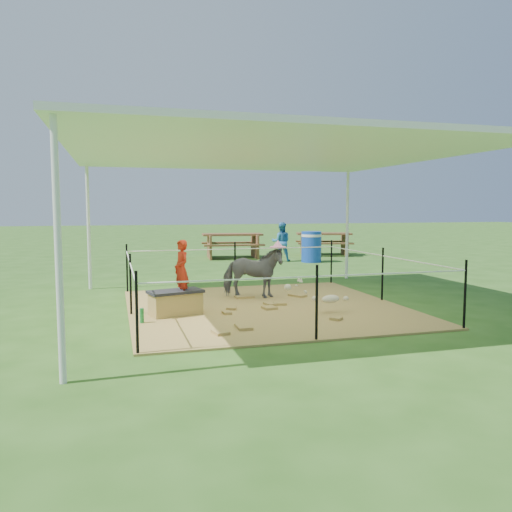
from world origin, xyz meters
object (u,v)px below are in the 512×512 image
object	(u,v)px
green_bottle	(142,316)
trash_barrel	(311,247)
foal	(331,297)
distant_person	(281,242)
picnic_table_far	(324,244)
pony	(253,273)
picnic_table_near	(232,246)
straw_bale	(176,304)
woman	(181,263)

from	to	relation	value
green_bottle	trash_barrel	bearing A→B (deg)	52.37
foal	distant_person	xyz separation A→B (m)	(1.86, 7.96, 0.35)
green_bottle	picnic_table_far	distance (m)	11.83
green_bottle	pony	distance (m)	2.64
foal	picnic_table_near	world-z (taller)	picnic_table_near
trash_barrel	distant_person	world-z (taller)	distant_person
straw_bale	distant_person	size ratio (longest dim) A/B	0.62
picnic_table_near	distant_person	xyz separation A→B (m)	(1.28, -1.51, 0.21)
foal	picnic_table_far	distance (m)	10.42
foal	picnic_table_far	size ratio (longest dim) A/B	0.46
foal	distant_person	size ratio (longest dim) A/B	0.72
pony	distant_person	bearing A→B (deg)	-3.00
trash_barrel	picnic_table_near	world-z (taller)	trash_barrel
straw_bale	pony	bearing A→B (deg)	34.47
straw_bale	picnic_table_far	bearing A→B (deg)	54.32
woman	distant_person	xyz separation A→B (m)	(4.19, 7.42, -0.22)
foal	picnic_table_far	world-z (taller)	picnic_table_far
trash_barrel	picnic_table_far	size ratio (longest dim) A/B	0.50
pony	trash_barrel	world-z (taller)	pony
green_bottle	trash_barrel	world-z (taller)	trash_barrel
green_bottle	trash_barrel	distance (m)	9.33
distant_person	woman	bearing A→B (deg)	77.01
pony	green_bottle	bearing A→B (deg)	146.00
trash_barrel	picnic_table_far	bearing A→B (deg)	57.39
picnic_table_far	foal	bearing A→B (deg)	-96.54
straw_bale	distant_person	distance (m)	8.58
foal	trash_barrel	distance (m)	7.96
trash_barrel	picnic_table_near	distance (m)	2.92
woman	picnic_table_far	size ratio (longest dim) A/B	0.48
woman	pony	size ratio (longest dim) A/B	0.82
straw_bale	picnic_table_near	bearing A→B (deg)	71.35
picnic_table_near	picnic_table_far	size ratio (longest dim) A/B	1.04
foal	picnic_table_near	size ratio (longest dim) A/B	0.44
straw_bale	picnic_table_near	size ratio (longest dim) A/B	0.38
woman	pony	distance (m)	1.86
picnic_table_near	green_bottle	bearing A→B (deg)	-104.59
foal	picnic_table_near	xyz separation A→B (m)	(0.58, 9.47, 0.14)
picnic_table_near	woman	bearing A→B (deg)	-101.86
green_bottle	trash_barrel	size ratio (longest dim) A/B	0.22
green_bottle	straw_bale	bearing A→B (deg)	39.29
woman	foal	xyz separation A→B (m)	(2.33, -0.54, -0.57)
foal	green_bottle	bearing A→B (deg)	163.58
picnic_table_near	distant_person	bearing A→B (deg)	-43.61
trash_barrel	picnic_table_near	xyz separation A→B (m)	(-2.13, 1.99, -0.07)
straw_bale	trash_barrel	size ratio (longest dim) A/B	0.80
green_bottle	foal	xyz separation A→B (m)	(2.98, -0.09, 0.14)
green_bottle	trash_barrel	xyz separation A→B (m)	(5.70, 7.39, 0.35)
picnic_table_far	straw_bale	bearing A→B (deg)	-109.24
pony	picnic_table_near	distance (m)	7.98
foal	straw_bale	bearing A→B (deg)	152.80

